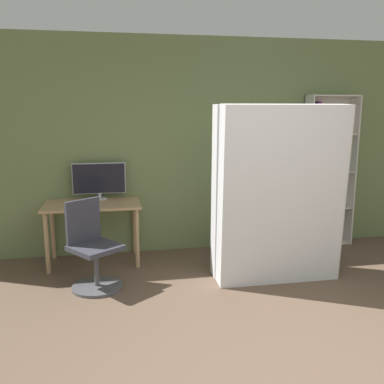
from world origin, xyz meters
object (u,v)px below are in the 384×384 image
object	(u,v)px
monitor	(99,180)
bookshelf	(322,173)
mattress_near	(283,196)
mattress_far	(273,191)
office_chair	(93,253)

from	to	relation	value
monitor	bookshelf	xyz separation A→B (m)	(2.92, 0.00, 0.00)
bookshelf	mattress_near	size ratio (longest dim) A/B	1.07
monitor	mattress_far	size ratio (longest dim) A/B	0.34
office_chair	mattress_far	xyz separation A→B (m)	(1.95, 0.04, 0.57)
monitor	office_chair	size ratio (longest dim) A/B	0.70
office_chair	mattress_near	bearing A→B (deg)	-7.01
office_chair	monitor	bearing A→B (deg)	85.85
mattress_near	mattress_far	xyz separation A→B (m)	(0.00, 0.28, -0.00)
mattress_far	bookshelf	bearing A→B (deg)	40.89
monitor	office_chair	bearing A→B (deg)	-94.15
bookshelf	mattress_far	bearing A→B (deg)	-139.11
monitor	mattress_near	world-z (taller)	mattress_near
office_chair	mattress_far	bearing A→B (deg)	1.16
monitor	mattress_near	bearing A→B (deg)	-32.04
monitor	mattress_near	size ratio (longest dim) A/B	0.34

